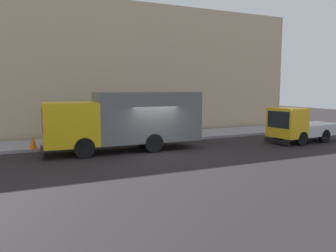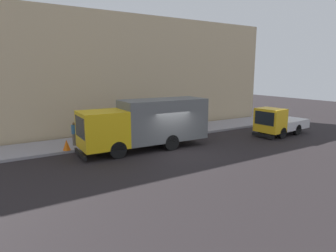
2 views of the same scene
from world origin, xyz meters
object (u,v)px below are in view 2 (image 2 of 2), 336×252
Objects in this scene: small_flatbed_truck at (278,122)px; street_sign_post at (144,121)px; pedestrian_standing at (74,133)px; large_utility_truck at (147,122)px; pedestrian_walking at (89,127)px; traffic_cone_orange at (67,145)px.

street_sign_post is at bearing 64.27° from small_flatbed_truck.
street_sign_post reaches higher than pedestrian_standing.
large_utility_truck is 3.76× the size of street_sign_post.
street_sign_post is at bearing -20.70° from large_utility_truck.
large_utility_truck reaches higher than pedestrian_walking.
pedestrian_standing is at bearing 67.53° from small_flatbed_truck.
pedestrian_walking is at bearing 36.59° from large_utility_truck.
large_utility_truck is 12.80× the size of traffic_cone_orange.
pedestrian_standing is (-1.00, 1.29, -0.12)m from pedestrian_walking.
street_sign_post is (-1.90, -3.55, 0.42)m from pedestrian_walking.
street_sign_post is (3.87, 10.09, 0.50)m from small_flatbed_truck.
traffic_cone_orange is at bearing -3.54° from pedestrian_walking.
traffic_cone_orange is at bearing 71.85° from small_flatbed_truck.
large_utility_truck is 4.81m from pedestrian_walking.
small_flatbed_truck is at bearing 109.17° from pedestrian_walking.
pedestrian_standing is 0.69× the size of street_sign_post.
large_utility_truck reaches higher than street_sign_post.
small_flatbed_truck is 3.30× the size of pedestrian_standing.
pedestrian_standing is at bearing -37.36° from traffic_cone_orange.
large_utility_truck reaches higher than small_flatbed_truck.
pedestrian_standing is at bearing 79.43° from street_sign_post.
traffic_cone_orange is 0.29× the size of street_sign_post.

